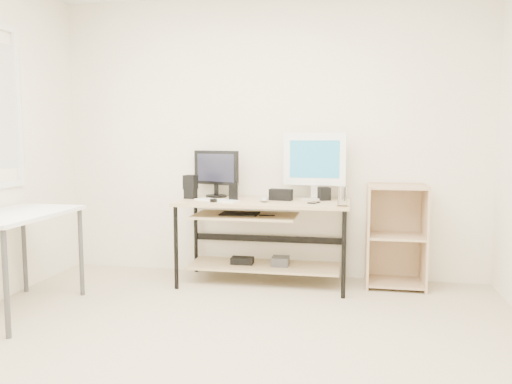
{
  "coord_description": "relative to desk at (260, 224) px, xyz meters",
  "views": [
    {
      "loc": [
        0.73,
        -2.64,
        1.29
      ],
      "look_at": [
        0.0,
        1.3,
        0.86
      ],
      "focal_mm": 35.0,
      "sensor_mm": 36.0,
      "label": 1
    }
  ],
  "objects": [
    {
      "name": "speaker_right",
      "position": [
        0.55,
        0.12,
        0.27
      ],
      "size": [
        0.12,
        0.12,
        0.11
      ],
      "primitive_type": "cube",
      "rotation": [
        0.0,
        0.0,
        0.39
      ],
      "color": "black",
      "rests_on": "desk"
    },
    {
      "name": "drinking_glass",
      "position": [
        0.72,
        -0.27,
        0.3
      ],
      "size": [
        0.1,
        0.1,
        0.15
      ],
      "primitive_type": "cylinder",
      "rotation": [
        0.0,
        0.0,
        0.3
      ],
      "color": "white",
      "rests_on": "coaster"
    },
    {
      "name": "room",
      "position": [
        -0.11,
        -1.62,
        0.78
      ],
      "size": [
        4.01,
        4.01,
        2.62
      ],
      "color": "#C3B396",
      "rests_on": "ground"
    },
    {
      "name": "desk",
      "position": [
        0.0,
        0.0,
        0.0
      ],
      "size": [
        1.5,
        0.65,
        0.75
      ],
      "color": "tan",
      "rests_on": "ground"
    },
    {
      "name": "keyboard",
      "position": [
        -0.36,
        -0.11,
        0.22
      ],
      "size": [
        0.43,
        0.26,
        0.01
      ],
      "primitive_type": "cube",
      "rotation": [
        0.0,
        0.0,
        -0.38
      ],
      "color": "white",
      "rests_on": "desk"
    },
    {
      "name": "white_imac",
      "position": [
        0.46,
        0.18,
        0.56
      ],
      "size": [
        0.56,
        0.18,
        0.6
      ],
      "rotation": [
        0.0,
        0.0,
        -0.07
      ],
      "color": "silver",
      "rests_on": "desk"
    },
    {
      "name": "shelf_unit",
      "position": [
        1.18,
        0.16,
        -0.09
      ],
      "size": [
        0.5,
        0.4,
        0.9
      ],
      "color": "tan",
      "rests_on": "ground"
    },
    {
      "name": "center_speaker",
      "position": [
        0.18,
        0.05,
        0.26
      ],
      "size": [
        0.21,
        0.12,
        0.1
      ],
      "primitive_type": "cube",
      "rotation": [
        0.0,
        0.0,
        -0.15
      ],
      "color": "black",
      "rests_on": "desk"
    },
    {
      "name": "audio_controller",
      "position": [
        -0.22,
        -0.08,
        0.29
      ],
      "size": [
        0.08,
        0.06,
        0.16
      ],
      "primitive_type": "cube",
      "rotation": [
        0.0,
        0.0,
        0.12
      ],
      "color": "black",
      "rests_on": "desk"
    },
    {
      "name": "black_monitor",
      "position": [
        -0.45,
        0.19,
        0.46
      ],
      "size": [
        0.46,
        0.22,
        0.43
      ],
      "rotation": [
        0.0,
        0.0,
        -0.37
      ],
      "color": "black",
      "rests_on": "desk"
    },
    {
      "name": "speaker_left",
      "position": [
        -0.65,
        0.03,
        0.32
      ],
      "size": [
        0.12,
        0.12,
        0.21
      ],
      "rotation": [
        0.0,
        0.0,
        -0.13
      ],
      "color": "black",
      "rests_on": "desk"
    },
    {
      "name": "coaster",
      "position": [
        0.72,
        -0.27,
        0.21
      ],
      "size": [
        0.12,
        0.12,
        0.01
      ],
      "primitive_type": "cylinder",
      "rotation": [
        0.0,
        0.0,
        0.3
      ],
      "color": "olive",
      "rests_on": "desk"
    },
    {
      "name": "volume_puck",
      "position": [
        -0.38,
        -0.18,
        0.22
      ],
      "size": [
        0.08,
        0.08,
        0.03
      ],
      "primitive_type": "cylinder",
      "rotation": [
        0.0,
        0.0,
        0.37
      ],
      "color": "black",
      "rests_on": "desk"
    },
    {
      "name": "side_table",
      "position": [
        -1.65,
        -1.06,
        0.13
      ],
      "size": [
        0.6,
        1.0,
        0.75
      ],
      "color": "white",
      "rests_on": "ground"
    },
    {
      "name": "smartphone",
      "position": [
        0.48,
        -0.1,
        0.22
      ],
      "size": [
        0.11,
        0.14,
        0.01
      ],
      "primitive_type": "cube",
      "rotation": [
        0.0,
        0.0,
        -0.41
      ],
      "color": "black",
      "rests_on": "desk"
    },
    {
      "name": "mouse",
      "position": [
        0.05,
        -0.09,
        0.23
      ],
      "size": [
        0.11,
        0.14,
        0.04
      ],
      "primitive_type": "ellipsoid",
      "rotation": [
        0.0,
        0.0,
        0.25
      ],
      "color": "#ADADB2",
      "rests_on": "desk"
    }
  ]
}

